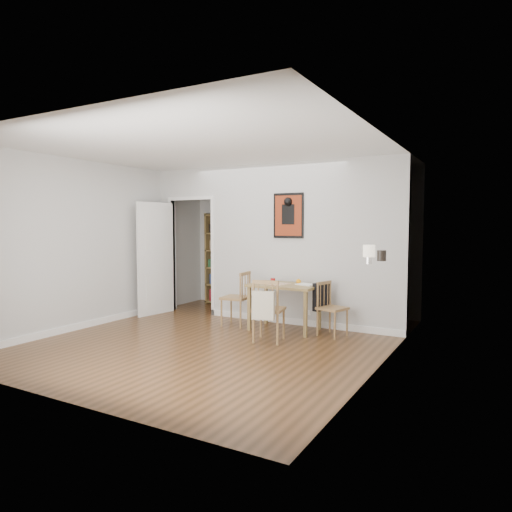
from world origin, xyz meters
The scene contains 15 objects.
ground centered at (0.00, 0.00, 0.00)m, with size 5.20×5.20×0.00m, color brown.
room_shell centered at (0.10, 1.34, 1.30)m, with size 5.20×5.20×5.20m.
dining_table centered at (0.53, 0.92, 0.62)m, with size 1.03×0.66×0.71m.
chair_left centered at (-0.30, 0.85, 0.43)m, with size 0.47×0.47×0.87m.
chair_right centered at (1.27, 0.94, 0.41)m, with size 0.53×0.49×0.78m.
chair_front centered at (0.63, 0.20, 0.44)m, with size 0.51×0.56×0.87m.
bookshelf centered at (-1.51, 2.40, 0.91)m, with size 0.77×0.31×1.83m.
fireplace centered at (2.16, 0.25, 0.62)m, with size 0.45×1.25×1.16m.
red_glass centered at (0.36, 0.86, 0.75)m, with size 0.07×0.07×0.09m, color maroon.
orange_fruit centered at (0.70, 1.07, 0.74)m, with size 0.07×0.07×0.07m, color #FF9B0D.
placemat centered at (0.37, 0.92, 0.71)m, with size 0.41×0.31×0.00m, color beige.
notebook centered at (0.86, 1.00, 0.71)m, with size 0.28×0.20×0.01m, color white.
mantel_lamp centered at (2.09, -0.10, 1.30)m, with size 0.14×0.14×0.22m.
ceramic_jar_a centered at (2.12, 0.39, 1.23)m, with size 0.11×0.11×0.13m, color black.
ceramic_jar_b centered at (2.06, 0.58, 1.21)m, with size 0.08×0.08×0.10m, color black.
Camera 1 is at (3.49, -5.29, 1.61)m, focal length 32.00 mm.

